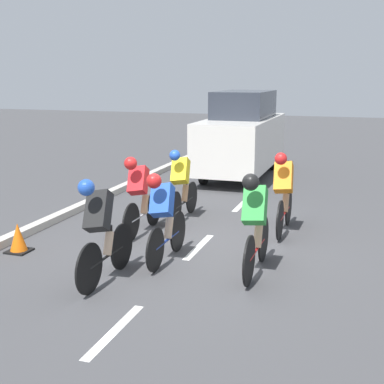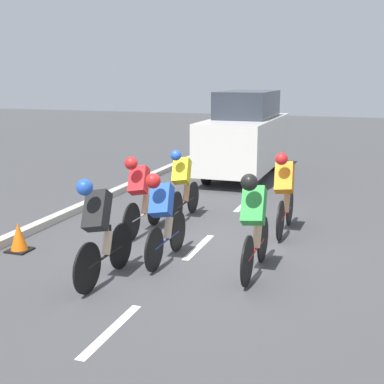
% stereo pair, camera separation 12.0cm
% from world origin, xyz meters
% --- Properties ---
extents(ground_plane, '(60.00, 60.00, 0.00)m').
position_xyz_m(ground_plane, '(0.00, 0.00, 0.00)').
color(ground_plane, '#424244').
extents(lane_stripe_near, '(0.12, 1.40, 0.01)m').
position_xyz_m(lane_stripe_near, '(0.00, 3.04, 0.00)').
color(lane_stripe_near, white).
rests_on(lane_stripe_near, ground).
extents(lane_stripe_mid, '(0.12, 1.40, 0.01)m').
position_xyz_m(lane_stripe_mid, '(0.00, -0.16, 0.00)').
color(lane_stripe_mid, white).
rests_on(lane_stripe_mid, ground).
extents(lane_stripe_far, '(0.12, 1.40, 0.01)m').
position_xyz_m(lane_stripe_far, '(0.00, -3.36, 0.00)').
color(lane_stripe_far, white).
rests_on(lane_stripe_far, ground).
extents(curb, '(0.20, 24.98, 0.14)m').
position_xyz_m(curb, '(3.20, -0.16, 0.07)').
color(curb, '#B7B2A8').
rests_on(curb, ground).
extents(cyclist_orange, '(0.37, 1.75, 1.53)m').
position_xyz_m(cyclist_orange, '(-1.21, -1.43, 0.79)').
color(cyclist_orange, black).
rests_on(cyclist_orange, ground).
extents(cyclist_red, '(0.40, 1.73, 1.46)m').
position_xyz_m(cyclist_red, '(1.26, -0.56, 0.77)').
color(cyclist_red, black).
rests_on(cyclist_red, ground).
extents(cyclist_green, '(0.37, 1.77, 1.54)m').
position_xyz_m(cyclist_green, '(-1.15, 0.79, 0.81)').
color(cyclist_green, black).
rests_on(cyclist_green, ground).
extents(cyclist_black, '(0.41, 1.69, 1.52)m').
position_xyz_m(cyclist_black, '(0.82, 1.76, 0.80)').
color(cyclist_black, black).
rests_on(cyclist_black, ground).
extents(cyclist_blue, '(0.40, 1.66, 1.45)m').
position_xyz_m(cyclist_blue, '(0.30, 0.72, 0.76)').
color(cyclist_blue, black).
rests_on(cyclist_blue, ground).
extents(cyclist_yellow, '(0.39, 1.68, 1.45)m').
position_xyz_m(cyclist_yellow, '(0.87, -1.73, 0.76)').
color(cyclist_yellow, black).
rests_on(cyclist_yellow, ground).
extents(support_car, '(1.70, 4.59, 2.41)m').
position_xyz_m(support_car, '(0.78, -6.69, 1.19)').
color(support_car, black).
rests_on(support_car, ground).
extents(traffic_cone, '(0.36, 0.36, 0.49)m').
position_xyz_m(traffic_cone, '(2.75, 1.02, 0.24)').
color(traffic_cone, black).
rests_on(traffic_cone, ground).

